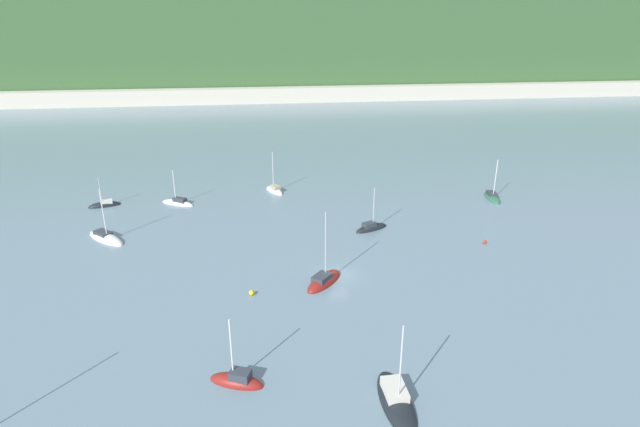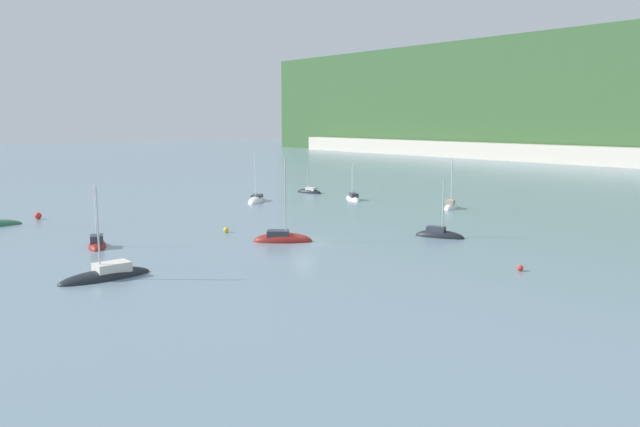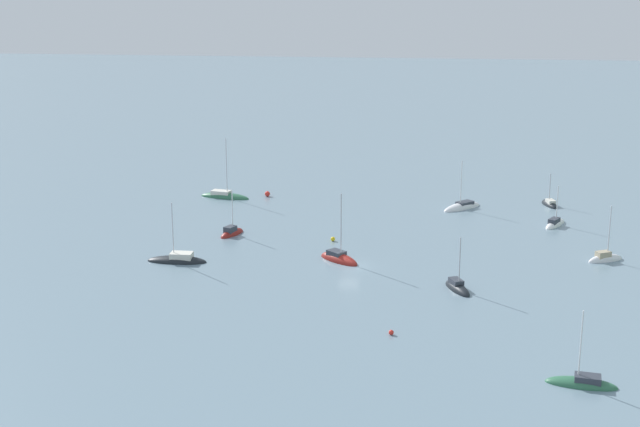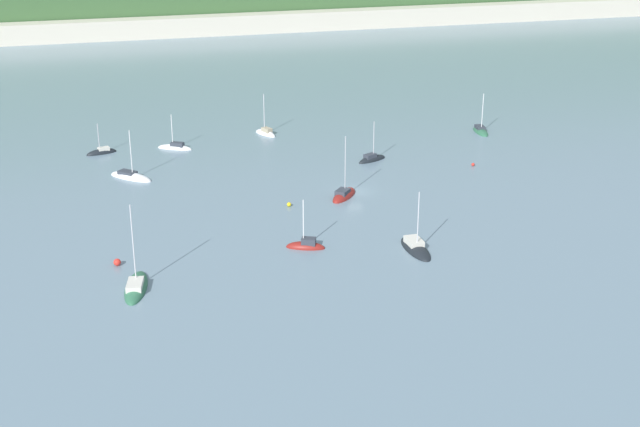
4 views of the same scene
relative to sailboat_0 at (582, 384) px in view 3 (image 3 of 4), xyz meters
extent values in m
plane|color=slate|center=(-31.08, -23.90, -0.10)|extent=(600.00, 600.00, 0.00)
ellipsoid|color=#2D6647|center=(-0.01, -0.05, -0.10)|extent=(2.89, 6.55, 1.35)
cube|color=#333842|center=(0.06, 0.45, 0.59)|extent=(1.73, 2.45, 0.63)
cylinder|color=silver|center=(-0.05, -0.36, 3.60)|extent=(0.14, 0.14, 6.65)
ellipsoid|color=black|center=(-23.85, -10.53, -0.10)|extent=(5.70, 3.81, 1.62)
cube|color=#333842|center=(-24.25, -10.72, 0.71)|extent=(2.29, 1.88, 0.72)
cylinder|color=#B2B2B7|center=(-23.60, -10.42, 3.33)|extent=(0.14, 0.14, 5.97)
ellipsoid|color=black|center=(-29.88, -45.88, -0.10)|extent=(2.68, 7.76, 1.50)
cube|color=silver|center=(-29.89, -45.26, 0.72)|extent=(1.82, 2.81, 0.82)
cylinder|color=silver|center=(-29.87, -46.26, 3.98)|extent=(0.14, 0.14, 7.33)
ellipsoid|color=black|center=(-65.82, 4.71, -0.10)|extent=(5.30, 2.89, 1.59)
cube|color=silver|center=(-65.43, 4.82, 0.63)|extent=(2.05, 1.57, 0.57)
cylinder|color=#B2B2B7|center=(-66.06, 4.65, 2.68)|extent=(0.14, 0.14, 4.67)
ellipsoid|color=silver|center=(-62.01, -9.16, -0.10)|extent=(7.02, 6.96, 1.86)
cube|color=#333842|center=(-62.45, -8.73, 0.68)|extent=(3.05, 3.04, 0.52)
cylinder|color=silver|center=(-61.74, -9.43, 3.95)|extent=(0.14, 0.14, 7.07)
ellipsoid|color=silver|center=(-37.39, 8.46, -0.10)|extent=(3.75, 5.22, 1.72)
cube|color=tan|center=(-37.20, 8.10, 0.79)|extent=(1.82, 2.13, 0.82)
cylinder|color=silver|center=(-37.50, 8.69, 3.75)|extent=(0.14, 0.14, 6.76)
ellipsoid|color=#2D6647|center=(-64.14, -47.75, -0.10)|extent=(4.04, 8.83, 1.63)
cube|color=silver|center=(-64.27, -48.42, 0.70)|extent=(2.26, 3.34, 0.69)
cylinder|color=silver|center=(-64.06, -47.33, 5.09)|extent=(0.14, 0.14, 9.48)
ellipsoid|color=maroon|center=(-42.90, -41.69, -0.10)|extent=(5.19, 3.43, 1.58)
cube|color=#333842|center=(-42.54, -41.84, 0.78)|extent=(2.09, 1.78, 0.88)
cylinder|color=silver|center=(-43.13, -41.60, 3.30)|extent=(0.14, 0.14, 5.92)
ellipsoid|color=maroon|center=(-33.01, -25.39, -0.10)|extent=(5.80, 6.29, 1.94)
cube|color=#333842|center=(-33.34, -25.78, 0.78)|extent=(2.67, 2.75, 0.68)
cylinder|color=#B2B2B7|center=(-32.81, -25.15, 4.62)|extent=(0.14, 0.14, 8.36)
ellipsoid|color=white|center=(-53.84, 4.15, -0.10)|extent=(6.05, 4.25, 1.52)
cube|color=#333842|center=(-53.41, 3.92, 0.69)|extent=(2.43, 2.01, 0.73)
cylinder|color=silver|center=(-54.10, 4.29, 3.05)|extent=(0.14, 0.14, 5.46)
sphere|color=red|center=(-65.82, -40.96, 0.34)|extent=(0.88, 0.88, 0.88)
sphere|color=yellow|center=(-41.56, -27.19, 0.21)|extent=(0.61, 0.61, 0.61)
sphere|color=red|center=(-9.35, -17.47, 0.16)|extent=(0.52, 0.52, 0.52)
camera|label=1|loc=(-40.22, -76.96, 29.34)|focal=28.00mm
camera|label=2|loc=(19.74, -64.30, 12.84)|focal=35.00mm
camera|label=3|loc=(75.06, -13.70, 35.04)|focal=50.00mm
camera|label=4|loc=(-67.80, -140.19, 44.42)|focal=50.00mm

